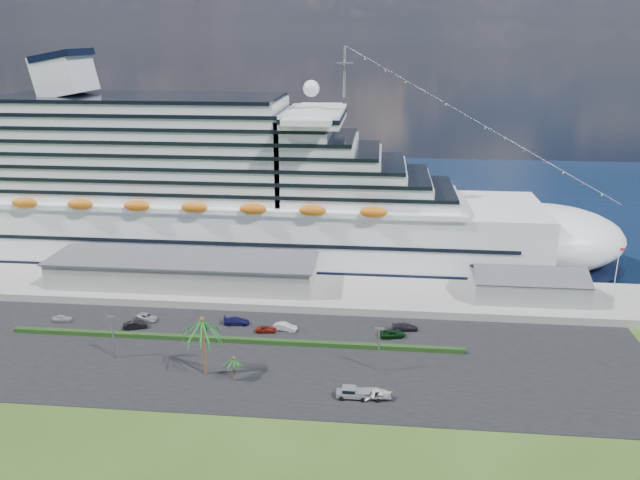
# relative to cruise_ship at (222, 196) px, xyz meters

# --- Properties ---
(ground) EXTENTS (420.00, 420.00, 0.00)m
(ground) POSITION_rel_cruise_ship_xyz_m (21.53, -64.00, -16.69)
(ground) COLOR #2F4617
(ground) RESTS_ON ground
(asphalt_lot) EXTENTS (140.00, 38.00, 0.12)m
(asphalt_lot) POSITION_rel_cruise_ship_xyz_m (21.53, -53.00, -16.63)
(asphalt_lot) COLOR black
(asphalt_lot) RESTS_ON ground
(wharf) EXTENTS (240.00, 20.00, 1.80)m
(wharf) POSITION_rel_cruise_ship_xyz_m (21.53, -24.00, -15.79)
(wharf) COLOR gray
(wharf) RESTS_ON ground
(water) EXTENTS (420.00, 160.00, 0.02)m
(water) POSITION_rel_cruise_ship_xyz_m (21.53, 66.00, -16.68)
(water) COLOR black
(water) RESTS_ON ground
(cruise_ship) EXTENTS (191.00, 38.00, 54.00)m
(cruise_ship) POSITION_rel_cruise_ship_xyz_m (0.00, 0.00, 0.00)
(cruise_ship) COLOR silver
(cruise_ship) RESTS_ON ground
(terminal_building) EXTENTS (61.00, 15.00, 6.30)m
(terminal_building) POSITION_rel_cruise_ship_xyz_m (-3.47, -24.00, -11.68)
(terminal_building) COLOR gray
(terminal_building) RESTS_ON wharf
(port_shed) EXTENTS (24.00, 12.31, 7.37)m
(port_shed) POSITION_rel_cruise_ship_xyz_m (73.53, -24.00, -12.30)
(port_shed) COLOR gray
(port_shed) RESTS_ON wharf
(flagpole) EXTENTS (1.08, 0.16, 12.00)m
(flagpole) POSITION_rel_cruise_ship_xyz_m (91.57, -24.00, -8.43)
(flagpole) COLOR silver
(flagpole) RESTS_ON wharf
(hedge) EXTENTS (88.00, 1.10, 0.90)m
(hedge) POSITION_rel_cruise_ship_xyz_m (13.53, -48.00, -16.12)
(hedge) COLOR black
(hedge) RESTS_ON asphalt_lot
(lamp_post_left) EXTENTS (1.60, 0.35, 8.27)m
(lamp_post_left) POSITION_rel_cruise_ship_xyz_m (-6.47, -56.00, -11.35)
(lamp_post_left) COLOR gray
(lamp_post_left) RESTS_ON asphalt_lot
(lamp_post_right) EXTENTS (1.60, 0.35, 8.27)m
(lamp_post_right) POSITION_rel_cruise_ship_xyz_m (41.53, -56.00, -11.35)
(lamp_post_right) COLOR gray
(lamp_post_right) RESTS_ON asphalt_lot
(palm_tall) EXTENTS (8.82, 8.82, 11.13)m
(palm_tall) POSITION_rel_cruise_ship_xyz_m (11.53, -60.00, -7.49)
(palm_tall) COLOR #47301E
(palm_tall) RESTS_ON ground
(palm_short) EXTENTS (3.53, 3.53, 4.56)m
(palm_short) POSITION_rel_cruise_ship_xyz_m (17.03, -61.50, -13.03)
(palm_short) COLOR #47301E
(palm_short) RESTS_ON ground
(parked_car_0) EXTENTS (4.02, 2.05, 1.31)m
(parked_car_0) POSITION_rel_cruise_ship_xyz_m (-23.57, -42.48, -15.92)
(parked_car_0) COLOR #B6B6B8
(parked_car_0) RESTS_ON asphalt_lot
(parked_car_1) EXTENTS (5.02, 3.16, 1.56)m
(parked_car_1) POSITION_rel_cruise_ship_xyz_m (-7.28, -44.16, -15.79)
(parked_car_1) COLOR black
(parked_car_1) RESTS_ON asphalt_lot
(parked_car_2) EXTENTS (5.16, 3.83, 1.30)m
(parked_car_2) POSITION_rel_cruise_ship_xyz_m (-6.37, -40.12, -15.92)
(parked_car_2) COLOR #9EA3A7
(parked_car_2) RESTS_ON asphalt_lot
(parked_car_3) EXTENTS (5.43, 2.58, 1.53)m
(parked_car_3) POSITION_rel_cruise_ship_xyz_m (12.61, -40.35, -15.81)
(parked_car_3) COLOR #161850
(parked_car_3) RESTS_ON asphalt_lot
(parked_car_4) EXTENTS (4.24, 2.18, 1.38)m
(parked_car_4) POSITION_rel_cruise_ship_xyz_m (19.16, -43.28, -15.88)
(parked_car_4) COLOR maroon
(parked_car_4) RESTS_ON asphalt_lot
(parked_car_5) EXTENTS (4.93, 2.57, 1.54)m
(parked_car_5) POSITION_rel_cruise_ship_xyz_m (22.84, -42.07, -15.80)
(parked_car_5) COLOR silver
(parked_car_5) RESTS_ON asphalt_lot
(parked_car_6) EXTENTS (5.55, 3.44, 1.43)m
(parked_car_6) POSITION_rel_cruise_ship_xyz_m (44.14, -42.85, -15.86)
(parked_car_6) COLOR black
(parked_car_6) RESTS_ON asphalt_lot
(parked_car_7) EXTENTS (5.40, 2.89, 1.49)m
(parked_car_7) POSITION_rel_cruise_ship_xyz_m (46.69, -39.64, -15.83)
(parked_car_7) COLOR black
(parked_car_7) RESTS_ON asphalt_lot
(pickup_truck) EXTENTS (5.47, 2.19, 1.93)m
(pickup_truck) POSITION_rel_cruise_ship_xyz_m (37.49, -65.19, -15.52)
(pickup_truck) COLOR black
(pickup_truck) RESTS_ON asphalt_lot
(boat_trailer) EXTENTS (6.28, 4.31, 1.77)m
(boat_trailer) POSITION_rel_cruise_ship_xyz_m (41.24, -65.15, -15.40)
(boat_trailer) COLOR gray
(boat_trailer) RESTS_ON asphalt_lot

